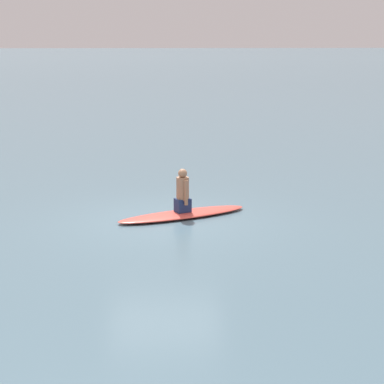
# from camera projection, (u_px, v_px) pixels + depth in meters

# --- Properties ---
(ground_plane) EXTENTS (400.00, 400.00, 0.00)m
(ground_plane) POSITION_uv_depth(u_px,v_px,m) (164.00, 221.00, 15.20)
(ground_plane) COLOR slate
(surfboard) EXTENTS (1.98, 3.14, 0.12)m
(surfboard) POSITION_uv_depth(u_px,v_px,m) (183.00, 214.00, 15.56)
(surfboard) COLOR #D84C3F
(surfboard) RESTS_ON ground
(person_paddler) EXTENTS (0.42, 0.40, 0.98)m
(person_paddler) POSITION_uv_depth(u_px,v_px,m) (183.00, 192.00, 15.44)
(person_paddler) COLOR navy
(person_paddler) RESTS_ON surfboard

